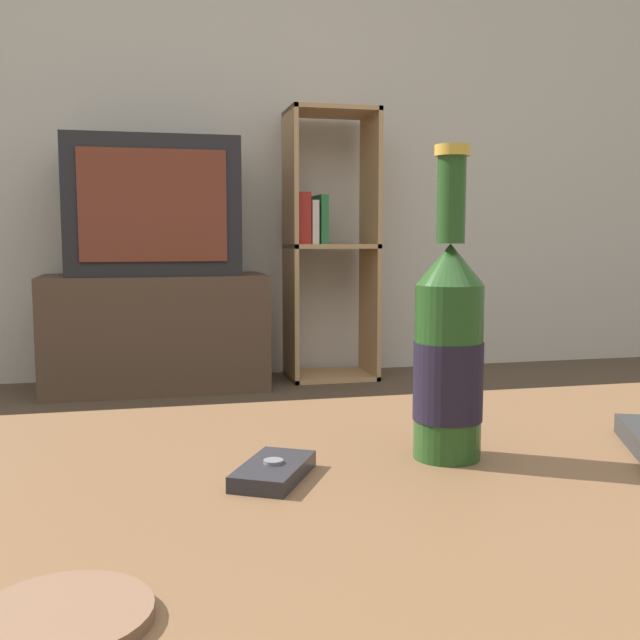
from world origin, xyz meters
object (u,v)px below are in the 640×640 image
object	(u,v)px
tv_stand	(156,332)
cell_phone	(273,471)
beer_bottle	(449,351)
bookshelf	(326,241)
television	(153,207)

from	to	relation	value
tv_stand	cell_phone	world-z (taller)	tv_stand
tv_stand	beer_bottle	size ratio (longest dim) A/B	3.24
bookshelf	cell_phone	world-z (taller)	bookshelf
bookshelf	cell_phone	bearing A→B (deg)	-104.76
beer_bottle	cell_phone	bearing A→B (deg)	-171.91
tv_stand	bookshelf	distance (m)	0.87
bookshelf	beer_bottle	distance (m)	2.78
bookshelf	cell_phone	distance (m)	2.84
tv_stand	bookshelf	xyz separation A→B (m)	(0.78, 0.07, 0.39)
television	cell_phone	size ratio (longest dim) A/B	6.72
bookshelf	beer_bottle	xyz separation A→B (m)	(-0.55, -2.72, -0.09)
television	beer_bottle	xyz separation A→B (m)	(0.23, -2.65, -0.23)
tv_stand	cell_phone	size ratio (longest dim) A/B	8.89
tv_stand	television	distance (m)	0.54
tv_stand	bookshelf	size ratio (longest dim) A/B	0.76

